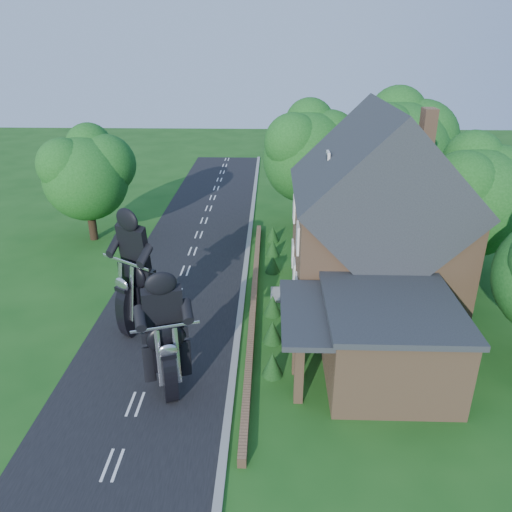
{
  "coord_description": "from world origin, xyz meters",
  "views": [
    {
      "loc": [
        5.15,
        -18.18,
        13.05
      ],
      "look_at": [
        4.43,
        5.04,
        2.8
      ],
      "focal_mm": 35.0,
      "sensor_mm": 36.0,
      "label": 1
    }
  ],
  "objects_px": {
    "garden_wall": "(254,301)",
    "annex": "(385,339)",
    "motorcycle_lead": "(168,374)",
    "house": "(375,222)",
    "motorcycle_follow": "(141,312)"
  },
  "relations": [
    {
      "from": "house",
      "to": "motorcycle_lead",
      "type": "relative_size",
      "value": 5.96
    },
    {
      "from": "house",
      "to": "motorcycle_follow",
      "type": "relative_size",
      "value": 5.13
    },
    {
      "from": "garden_wall",
      "to": "house",
      "type": "relative_size",
      "value": 2.15
    },
    {
      "from": "garden_wall",
      "to": "house",
      "type": "bearing_deg",
      "value": 9.17
    },
    {
      "from": "annex",
      "to": "garden_wall",
      "type": "bearing_deg",
      "value": 133.84
    },
    {
      "from": "motorcycle_lead",
      "to": "annex",
      "type": "bearing_deg",
      "value": 169.84
    },
    {
      "from": "annex",
      "to": "motorcycle_lead",
      "type": "xyz_separation_m",
      "value": [
        -8.71,
        -1.3,
        -0.97
      ]
    },
    {
      "from": "garden_wall",
      "to": "annex",
      "type": "bearing_deg",
      "value": -46.16
    },
    {
      "from": "house",
      "to": "annex",
      "type": "bearing_deg",
      "value": -95.24
    },
    {
      "from": "motorcycle_lead",
      "to": "motorcycle_follow",
      "type": "height_order",
      "value": "motorcycle_follow"
    },
    {
      "from": "house",
      "to": "annex",
      "type": "distance_m",
      "value": 7.3
    },
    {
      "from": "garden_wall",
      "to": "motorcycle_lead",
      "type": "bearing_deg",
      "value": -113.84
    },
    {
      "from": "annex",
      "to": "motorcycle_lead",
      "type": "height_order",
      "value": "annex"
    },
    {
      "from": "garden_wall",
      "to": "annex",
      "type": "xyz_separation_m",
      "value": [
        5.57,
        -5.8,
        1.57
      ]
    },
    {
      "from": "garden_wall",
      "to": "motorcycle_follow",
      "type": "relative_size",
      "value": 11.03
    }
  ]
}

